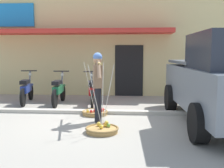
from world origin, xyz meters
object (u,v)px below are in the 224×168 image
(fruit_vendor, at_px, (98,83))
(motorcycle_nearest_shop, at_px, (27,90))
(fruit_basket_right_side, at_px, (102,129))
(motorcycle_third_in_row, at_px, (92,92))
(fruit_basket_left_side, at_px, (95,112))
(motorcycle_second_in_row, at_px, (59,91))

(fruit_vendor, relative_size, motorcycle_nearest_shop, 0.94)
(fruit_basket_right_side, xyz_separation_m, motorcycle_nearest_shop, (-2.92, 3.19, 0.38))
(fruit_basket_right_side, xyz_separation_m, motorcycle_third_in_row, (-0.67, 2.96, 0.38))
(fruit_basket_left_side, xyz_separation_m, motorcycle_third_in_row, (-0.29, 1.35, 0.38))
(motorcycle_nearest_shop, bearing_deg, motorcycle_third_in_row, -5.92)
(fruit_basket_right_side, distance_m, motorcycle_nearest_shop, 4.35)
(fruit_basket_left_side, height_order, motorcycle_second_in_row, fruit_basket_left_side)
(fruit_vendor, bearing_deg, motorcycle_nearest_shop, 138.83)
(motorcycle_third_in_row, bearing_deg, motorcycle_nearest_shop, 174.08)
(fruit_vendor, relative_size, motorcycle_second_in_row, 0.93)
(fruit_vendor, height_order, motorcycle_second_in_row, fruit_vendor)
(fruit_vendor, xyz_separation_m, fruit_basket_right_side, (0.19, -0.80, -0.90))
(motorcycle_nearest_shop, height_order, motorcycle_second_in_row, same)
(fruit_basket_left_side, xyz_separation_m, motorcycle_nearest_shop, (-2.55, 1.58, 0.38))
(motorcycle_second_in_row, bearing_deg, fruit_basket_left_side, -46.02)
(motorcycle_second_in_row, height_order, motorcycle_third_in_row, same)
(motorcycle_nearest_shop, distance_m, motorcycle_second_in_row, 1.14)
(motorcycle_second_in_row, distance_m, motorcycle_third_in_row, 1.13)
(fruit_vendor, xyz_separation_m, motorcycle_third_in_row, (-0.48, 2.15, -0.52))
(fruit_vendor, distance_m, fruit_basket_right_side, 1.22)
(fruit_basket_left_side, relative_size, motorcycle_nearest_shop, 0.80)
(fruit_basket_left_side, bearing_deg, fruit_vendor, -77.12)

